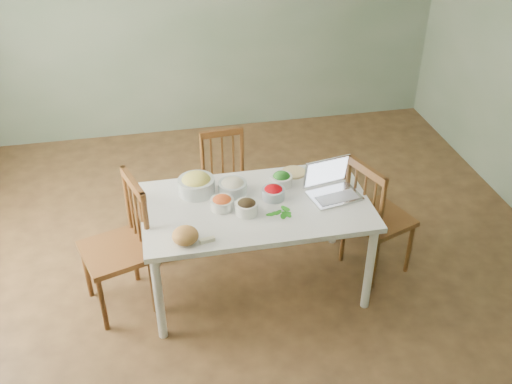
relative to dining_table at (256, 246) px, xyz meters
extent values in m
cube|color=#3F2B1B|center=(-0.06, 0.11, -0.37)|extent=(5.00, 5.00, 0.00)
cube|color=gray|center=(-0.06, 2.61, 0.98)|extent=(5.00, 0.00, 2.70)
ellipsoid|color=#A98146|center=(-0.51, -0.32, 0.42)|extent=(0.19, 0.19, 0.11)
cube|color=beige|center=(-0.38, -0.34, 0.38)|extent=(0.10, 0.05, 0.03)
cylinder|color=beige|center=(0.35, 0.34, 0.37)|extent=(0.20, 0.20, 0.02)
camera|label=1|loc=(-0.65, -3.22, 2.66)|focal=41.15mm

